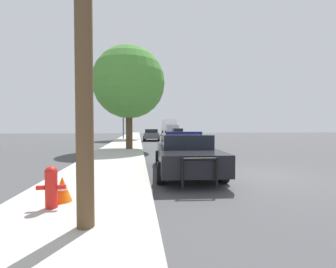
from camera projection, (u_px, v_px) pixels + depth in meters
The scene contains 11 objects.
ground_plane at pixel (254, 175), 7.66m from camera, with size 110.00×110.00×0.00m, color #474749.
sidewalk_left at pixel (100, 178), 6.99m from camera, with size 3.00×110.00×0.13m.
police_car at pixel (184, 152), 8.16m from camera, with size 2.32×5.24×1.48m.
fire_hydrant at pixel (51, 186), 4.21m from camera, with size 0.52×0.23×0.79m.
traffic_light at pixel (133, 112), 29.97m from camera, with size 3.34×0.35×5.09m.
car_background_oncoming at pixel (178, 133), 35.92m from camera, with size 2.15×4.54×1.43m.
car_background_midblock at pixel (152, 135), 27.04m from camera, with size 2.15×4.27×1.40m.
box_truck at pixel (169, 127), 44.54m from camera, with size 2.65×7.23×3.09m.
tree_sidewalk_mid at pixel (130, 96), 28.23m from camera, with size 4.74×4.74×7.81m.
tree_sidewalk_near at pixel (129, 83), 15.55m from camera, with size 4.98×4.98×7.11m.
traffic_cone at pixel (62, 189), 4.57m from camera, with size 0.37×0.37×0.51m.
Camera 1 is at (-3.91, -7.16, 1.65)m, focal length 24.00 mm.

